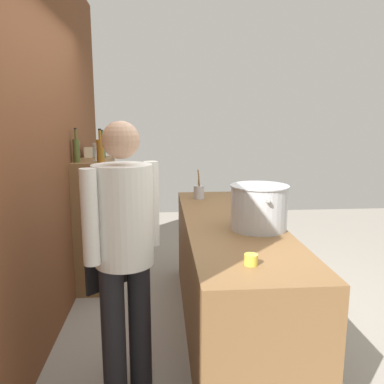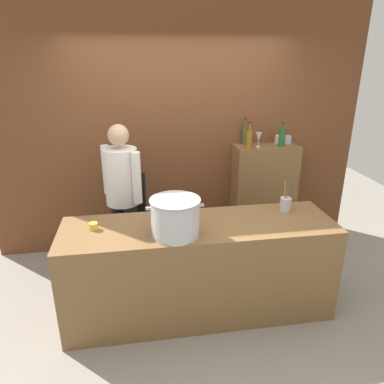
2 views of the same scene
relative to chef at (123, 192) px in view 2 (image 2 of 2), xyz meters
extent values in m
plane|color=gray|center=(0.67, -0.75, -0.96)|extent=(8.00, 8.00, 0.00)
cube|color=brown|center=(0.67, 0.65, 0.54)|extent=(4.40, 0.10, 3.00)
cube|color=brown|center=(0.67, -0.75, -0.51)|extent=(2.40, 0.70, 0.90)
cube|color=brown|center=(1.69, 0.44, -0.33)|extent=(0.76, 0.32, 1.28)
cylinder|color=black|center=(0.07, -0.08, -0.54)|extent=(0.14, 0.14, 0.84)
cylinder|color=black|center=(-0.07, 0.07, -0.54)|extent=(0.14, 0.14, 0.84)
cylinder|color=white|center=(0.00, 0.00, 0.17)|extent=(0.34, 0.34, 0.58)
cube|color=black|center=(0.13, 0.12, -0.07)|extent=(0.22, 0.23, 0.52)
cylinder|color=white|center=(0.15, -0.16, 0.19)|extent=(0.09, 0.09, 0.52)
cylinder|color=white|center=(-0.16, 0.16, 0.19)|extent=(0.09, 0.09, 0.52)
sphere|color=tan|center=(0.00, 0.00, 0.59)|extent=(0.21, 0.21, 0.21)
cylinder|color=#B7BABF|center=(0.44, -0.90, 0.09)|extent=(0.40, 0.40, 0.31)
cylinder|color=#B7BABF|center=(0.44, -0.90, 0.25)|extent=(0.41, 0.41, 0.01)
cube|color=#B7BABF|center=(0.22, -0.90, 0.19)|extent=(0.04, 0.02, 0.02)
cube|color=#B7BABF|center=(0.66, -0.90, 0.19)|extent=(0.04, 0.02, 0.02)
cylinder|color=#B7BABF|center=(1.52, -0.59, 0.00)|extent=(0.10, 0.10, 0.13)
cylinder|color=olive|center=(1.50, -0.59, 0.09)|extent=(0.01, 0.04, 0.27)
cylinder|color=olive|center=(1.53, -0.58, 0.06)|extent=(0.02, 0.02, 0.21)
cylinder|color=yellow|center=(-0.24, -0.70, -0.04)|extent=(0.07, 0.07, 0.06)
cylinder|color=#1E592D|center=(1.84, 0.37, 0.41)|extent=(0.06, 0.06, 0.20)
cylinder|color=#1E592D|center=(1.84, 0.37, 0.55)|extent=(0.02, 0.02, 0.07)
cylinder|color=black|center=(1.84, 0.37, 0.59)|extent=(0.03, 0.03, 0.01)
cylinder|color=#475123|center=(1.45, 0.55, 0.42)|extent=(0.06, 0.06, 0.21)
cylinder|color=#475123|center=(1.45, 0.55, 0.57)|extent=(0.02, 0.02, 0.09)
cylinder|color=black|center=(1.45, 0.55, 0.62)|extent=(0.03, 0.03, 0.01)
cylinder|color=#8C5919|center=(1.43, 0.33, 0.42)|extent=(0.07, 0.07, 0.21)
cylinder|color=#8C5919|center=(1.43, 0.33, 0.56)|extent=(0.02, 0.02, 0.09)
cylinder|color=black|center=(1.43, 0.33, 0.61)|extent=(0.03, 0.03, 0.01)
cylinder|color=silver|center=(1.57, 0.40, 0.31)|extent=(0.06, 0.06, 0.01)
cylinder|color=silver|center=(1.57, 0.40, 0.35)|extent=(0.01, 0.01, 0.07)
cone|color=silver|center=(1.57, 0.40, 0.43)|extent=(0.07, 0.07, 0.10)
cube|color=#B2B2B7|center=(1.96, 0.50, 0.36)|extent=(0.07, 0.07, 0.10)
cube|color=beige|center=(1.87, 0.52, 0.36)|extent=(0.08, 0.08, 0.10)
camera|label=1|loc=(-2.16, -0.23, 0.71)|focal=36.17mm
camera|label=2|loc=(0.15, -3.53, 1.33)|focal=33.68mm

